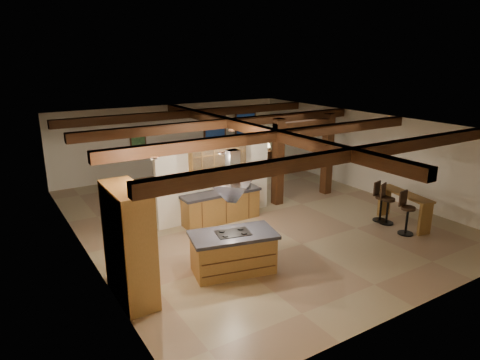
# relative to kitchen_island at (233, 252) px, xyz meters

# --- Properties ---
(ground) EXTENTS (12.00, 12.00, 0.00)m
(ground) POSITION_rel_kitchen_island_xyz_m (2.32, 2.77, -0.49)
(ground) COLOR tan
(ground) RESTS_ON ground
(room_walls) EXTENTS (12.00, 12.00, 12.00)m
(room_walls) POSITION_rel_kitchen_island_xyz_m (2.32, 2.77, 1.29)
(room_walls) COLOR white
(room_walls) RESTS_ON ground
(ceiling_beams) EXTENTS (10.00, 12.00, 0.28)m
(ceiling_beams) POSITION_rel_kitchen_island_xyz_m (2.32, 2.77, 2.27)
(ceiling_beams) COLOR #3A1B0E
(ceiling_beams) RESTS_ON room_walls
(timber_posts) EXTENTS (2.50, 0.30, 2.90)m
(timber_posts) POSITION_rel_kitchen_island_xyz_m (4.82, 3.27, 1.27)
(timber_posts) COLOR #3A1B0E
(timber_posts) RESTS_ON ground
(partition_wall) EXTENTS (3.80, 0.18, 2.20)m
(partition_wall) POSITION_rel_kitchen_island_xyz_m (1.32, 3.27, 0.61)
(partition_wall) COLOR white
(partition_wall) RESTS_ON ground
(pantry_cabinet) EXTENTS (0.67, 1.60, 2.40)m
(pantry_cabinet) POSITION_rel_kitchen_island_xyz_m (-2.35, 0.17, 0.71)
(pantry_cabinet) COLOR olive
(pantry_cabinet) RESTS_ON ground
(back_counter) EXTENTS (2.50, 0.66, 0.94)m
(back_counter) POSITION_rel_kitchen_island_xyz_m (1.32, 2.88, -0.01)
(back_counter) COLOR olive
(back_counter) RESTS_ON ground
(upper_display_cabinet) EXTENTS (1.80, 0.36, 0.95)m
(upper_display_cabinet) POSITION_rel_kitchen_island_xyz_m (1.32, 3.08, 1.36)
(upper_display_cabinet) COLOR olive
(upper_display_cabinet) RESTS_ON partition_wall
(range_hood) EXTENTS (1.10, 1.10, 1.40)m
(range_hood) POSITION_rel_kitchen_island_xyz_m (0.00, 0.00, 1.29)
(range_hood) COLOR silver
(range_hood) RESTS_ON room_walls
(back_windows) EXTENTS (2.70, 0.07, 1.70)m
(back_windows) POSITION_rel_kitchen_island_xyz_m (5.12, 8.70, 1.01)
(back_windows) COLOR #3A1B0E
(back_windows) RESTS_ON room_walls
(framed_art) EXTENTS (0.65, 0.05, 0.85)m
(framed_art) POSITION_rel_kitchen_island_xyz_m (0.82, 8.71, 1.21)
(framed_art) COLOR #3A1B0E
(framed_art) RESTS_ON room_walls
(recessed_cans) EXTENTS (3.16, 2.46, 0.03)m
(recessed_cans) POSITION_rel_kitchen_island_xyz_m (-0.22, 0.84, 2.38)
(recessed_cans) COLOR silver
(recessed_cans) RESTS_ON room_walls
(kitchen_island) EXTENTS (2.14, 1.45, 0.97)m
(kitchen_island) POSITION_rel_kitchen_island_xyz_m (0.00, 0.00, 0.00)
(kitchen_island) COLOR olive
(kitchen_island) RESTS_ON ground
(dining_table) EXTENTS (1.91, 1.54, 0.59)m
(dining_table) POSITION_rel_kitchen_island_xyz_m (2.57, 5.52, -0.20)
(dining_table) COLOR #3C170F
(dining_table) RESTS_ON ground
(sofa) EXTENTS (2.17, 1.53, 0.59)m
(sofa) POSITION_rel_kitchen_island_xyz_m (4.85, 8.20, -0.19)
(sofa) COLOR black
(sofa) RESTS_ON ground
(microwave) EXTENTS (0.55, 0.45, 0.26)m
(microwave) POSITION_rel_kitchen_island_xyz_m (2.01, 2.88, 0.58)
(microwave) COLOR silver
(microwave) RESTS_ON back_counter
(bar_counter) EXTENTS (0.77, 1.91, 0.97)m
(bar_counter) POSITION_rel_kitchen_island_xyz_m (5.78, -0.21, 0.17)
(bar_counter) COLOR olive
(bar_counter) RESTS_ON ground
(side_table) EXTENTS (0.61, 0.61, 0.60)m
(side_table) POSITION_rel_kitchen_island_xyz_m (6.71, 8.05, -0.19)
(side_table) COLOR #3A1B0E
(side_table) RESTS_ON ground
(table_lamp) EXTENTS (0.28, 0.28, 0.33)m
(table_lamp) POSITION_rel_kitchen_island_xyz_m (6.71, 8.05, 0.35)
(table_lamp) COLOR black
(table_lamp) RESTS_ON side_table
(bar_stool_a) EXTENTS (0.43, 0.44, 1.23)m
(bar_stool_a) POSITION_rel_kitchen_island_xyz_m (5.23, -0.70, 0.14)
(bar_stool_a) COLOR black
(bar_stool_a) RESTS_ON ground
(bar_stool_b) EXTENTS (0.45, 0.46, 1.21)m
(bar_stool_b) POSITION_rel_kitchen_island_xyz_m (5.40, 0.12, 0.13)
(bar_stool_b) COLOR black
(bar_stool_b) RESTS_ON ground
(bar_stool_c) EXTENTS (0.43, 0.45, 1.21)m
(bar_stool_c) POSITION_rel_kitchen_island_xyz_m (5.41, 0.37, 0.12)
(bar_stool_c) COLOR black
(bar_stool_c) RESTS_ON ground
(dining_chairs) EXTENTS (2.15, 2.15, 1.14)m
(dining_chairs) POSITION_rel_kitchen_island_xyz_m (2.57, 5.52, 0.09)
(dining_chairs) COLOR #3A1B0E
(dining_chairs) RESTS_ON ground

